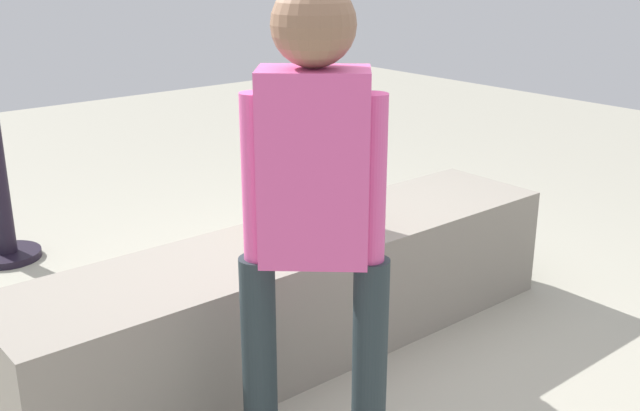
{
  "coord_description": "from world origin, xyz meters",
  "views": [
    {
      "loc": [
        -1.8,
        -2.29,
        1.64
      ],
      "look_at": [
        -0.16,
        -0.31,
        0.77
      ],
      "focal_mm": 42.3,
      "sensor_mm": 36.0,
      "label": 1
    }
  ],
  "objects_px": {
    "handbag_black_leather": "(322,252)",
    "child_seated": "(328,180)",
    "cake_box_white": "(327,229)",
    "water_bottle_near_gift": "(109,304)",
    "cake_plate": "(280,231)",
    "adult_standing": "(314,199)",
    "party_cup_red": "(192,252)"
  },
  "relations": [
    {
      "from": "cake_plate",
      "to": "water_bottle_near_gift",
      "type": "bearing_deg",
      "value": 125.38
    },
    {
      "from": "child_seated",
      "to": "party_cup_red",
      "type": "bearing_deg",
      "value": 90.76
    },
    {
      "from": "adult_standing",
      "to": "party_cup_red",
      "type": "relative_size",
      "value": 16.97
    },
    {
      "from": "cake_plate",
      "to": "party_cup_red",
      "type": "distance_m",
      "value": 1.22
    },
    {
      "from": "party_cup_red",
      "to": "water_bottle_near_gift",
      "type": "bearing_deg",
      "value": -148.02
    },
    {
      "from": "party_cup_red",
      "to": "cake_box_white",
      "type": "height_order",
      "value": "cake_box_white"
    },
    {
      "from": "cake_plate",
      "to": "cake_box_white",
      "type": "height_order",
      "value": "cake_plate"
    },
    {
      "from": "adult_standing",
      "to": "party_cup_red",
      "type": "height_order",
      "value": "adult_standing"
    },
    {
      "from": "handbag_black_leather",
      "to": "water_bottle_near_gift",
      "type": "bearing_deg",
      "value": 169.65
    },
    {
      "from": "water_bottle_near_gift",
      "to": "party_cup_red",
      "type": "xyz_separation_m",
      "value": [
        0.68,
        0.43,
        -0.06
      ]
    },
    {
      "from": "adult_standing",
      "to": "cake_plate",
      "type": "bearing_deg",
      "value": 60.61
    },
    {
      "from": "water_bottle_near_gift",
      "to": "cake_box_white",
      "type": "distance_m",
      "value": 1.46
    },
    {
      "from": "cake_box_white",
      "to": "handbag_black_leather",
      "type": "height_order",
      "value": "handbag_black_leather"
    },
    {
      "from": "water_bottle_near_gift",
      "to": "cake_box_white",
      "type": "bearing_deg",
      "value": 6.44
    },
    {
      "from": "child_seated",
      "to": "adult_standing",
      "type": "xyz_separation_m",
      "value": [
        -0.62,
        -0.66,
        0.21
      ]
    },
    {
      "from": "water_bottle_near_gift",
      "to": "handbag_black_leather",
      "type": "height_order",
      "value": "handbag_black_leather"
    },
    {
      "from": "adult_standing",
      "to": "water_bottle_near_gift",
      "type": "distance_m",
      "value": 1.62
    },
    {
      "from": "child_seated",
      "to": "cake_box_white",
      "type": "distance_m",
      "value": 1.34
    },
    {
      "from": "child_seated",
      "to": "adult_standing",
      "type": "distance_m",
      "value": 0.93
    },
    {
      "from": "water_bottle_near_gift",
      "to": "cake_box_white",
      "type": "height_order",
      "value": "water_bottle_near_gift"
    },
    {
      "from": "cake_plate",
      "to": "child_seated",
      "type": "bearing_deg",
      "value": -12.68
    },
    {
      "from": "child_seated",
      "to": "cake_box_white",
      "type": "height_order",
      "value": "child_seated"
    },
    {
      "from": "cake_plate",
      "to": "water_bottle_near_gift",
      "type": "xyz_separation_m",
      "value": [
        -0.48,
        0.68,
        -0.44
      ]
    },
    {
      "from": "cake_plate",
      "to": "adult_standing",
      "type": "bearing_deg",
      "value": -119.39
    },
    {
      "from": "cake_plate",
      "to": "cake_box_white",
      "type": "xyz_separation_m",
      "value": [
        0.97,
        0.84,
        -0.46
      ]
    },
    {
      "from": "handbag_black_leather",
      "to": "child_seated",
      "type": "bearing_deg",
      "value": -127.73
    },
    {
      "from": "child_seated",
      "to": "water_bottle_near_gift",
      "type": "relative_size",
      "value": 2.17
    },
    {
      "from": "child_seated",
      "to": "party_cup_red",
      "type": "height_order",
      "value": "child_seated"
    },
    {
      "from": "water_bottle_near_gift",
      "to": "cake_box_white",
      "type": "relative_size",
      "value": 0.7
    },
    {
      "from": "child_seated",
      "to": "handbag_black_leather",
      "type": "distance_m",
      "value": 0.89
    },
    {
      "from": "party_cup_red",
      "to": "cake_box_white",
      "type": "bearing_deg",
      "value": -18.91
    },
    {
      "from": "cake_plate",
      "to": "handbag_black_leather",
      "type": "bearing_deg",
      "value": 37.4
    }
  ]
}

